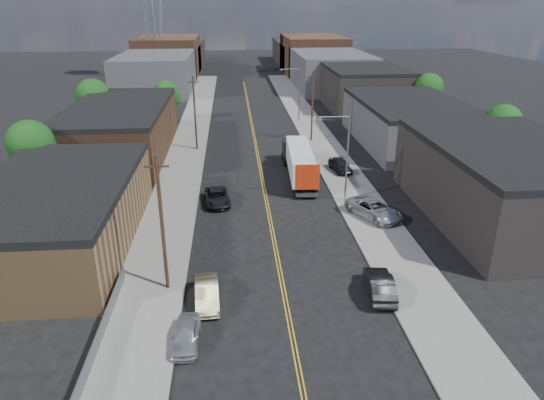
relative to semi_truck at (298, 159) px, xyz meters
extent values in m
plane|color=black|center=(-4.20, 27.08, -2.16)|extent=(260.00, 260.00, 0.00)
cube|color=gold|center=(-4.20, 12.08, -2.16)|extent=(0.32, 120.00, 0.01)
cube|color=slate|center=(-13.70, 12.08, -2.09)|extent=(5.00, 140.00, 0.15)
cube|color=slate|center=(5.30, 12.08, -2.09)|extent=(5.00, 140.00, 0.15)
cube|color=brown|center=(-22.20, -14.92, 0.34)|extent=(12.00, 22.00, 5.00)
cube|color=black|center=(-22.20, -14.92, 3.14)|extent=(12.00, 22.00, 0.60)
cube|color=#513220|center=(-22.20, 11.08, 0.84)|extent=(12.00, 26.00, 6.00)
cube|color=black|center=(-22.20, 11.08, 4.14)|extent=(12.00, 26.00, 0.60)
cube|color=black|center=(17.80, -12.92, 1.09)|extent=(14.00, 22.00, 6.50)
cube|color=black|center=(17.80, -12.92, 4.64)|extent=(14.00, 22.00, 0.60)
cube|color=navy|center=(11.00, -12.92, 1.44)|extent=(0.30, 20.00, 0.80)
cube|color=#3A3A3D|center=(17.80, 13.08, 0.59)|extent=(14.00, 24.00, 5.50)
cube|color=black|center=(17.80, 13.08, 3.64)|extent=(14.00, 24.00, 0.60)
cube|color=black|center=(17.80, 39.08, 1.34)|extent=(14.00, 22.00, 7.00)
cube|color=black|center=(17.80, 39.08, 5.14)|extent=(14.00, 22.00, 0.60)
cube|color=#3A3A3D|center=(-24.20, 62.08, 1.84)|extent=(16.00, 30.00, 8.00)
cube|color=#3A3A3D|center=(15.80, 62.08, 1.84)|extent=(16.00, 30.00, 8.00)
cube|color=#513220|center=(-24.20, 87.08, 2.84)|extent=(16.00, 26.00, 10.00)
cube|color=#513220|center=(15.80, 87.08, 2.84)|extent=(16.00, 26.00, 10.00)
cube|color=black|center=(-24.20, 107.08, 1.34)|extent=(16.00, 40.00, 7.00)
cube|color=black|center=(15.80, 107.08, 1.34)|extent=(16.00, 40.00, 7.00)
cylinder|color=gray|center=(-26.20, 77.08, 12.84)|extent=(0.80, 0.80, 30.00)
cylinder|color=gray|center=(-27.96, 75.32, 12.84)|extent=(1.94, 1.94, 29.98)
cylinder|color=gray|center=(-24.44, 75.32, 12.84)|extent=(1.94, 1.94, 29.98)
cylinder|color=gray|center=(-27.96, 78.84, 12.84)|extent=(1.94, 1.94, 29.98)
cylinder|color=gray|center=(-24.44, 78.84, 12.84)|extent=(1.94, 1.94, 29.98)
cylinder|color=gray|center=(3.80, -7.92, 2.34)|extent=(0.18, 0.18, 9.00)
cylinder|color=gray|center=(2.30, -7.92, 6.64)|extent=(3.00, 0.12, 0.12)
cube|color=gray|center=(0.80, -7.92, 6.54)|extent=(0.60, 0.25, 0.18)
cylinder|color=gray|center=(3.80, 27.08, 2.34)|extent=(0.18, 0.18, 9.00)
cylinder|color=gray|center=(2.30, 27.08, 6.64)|extent=(3.00, 0.12, 0.12)
cube|color=gray|center=(0.80, 27.08, 6.54)|extent=(0.60, 0.25, 0.18)
cylinder|color=black|center=(-12.40, -22.92, 2.84)|extent=(0.26, 0.26, 10.00)
cube|color=black|center=(-12.40, -22.92, 7.04)|extent=(1.60, 0.12, 0.12)
cylinder|color=black|center=(-12.40, 12.08, 2.84)|extent=(0.26, 0.26, 10.00)
cube|color=black|center=(-12.40, 12.08, 7.04)|extent=(1.60, 0.12, 0.12)
cylinder|color=black|center=(4.00, 15.08, 2.84)|extent=(0.26, 0.26, 10.00)
cube|color=black|center=(4.00, 15.08, 7.04)|extent=(1.60, 0.12, 0.12)
cube|color=slate|center=(-15.70, -29.42, -1.56)|extent=(0.02, 16.00, 1.20)
cube|color=slate|center=(-15.70, -29.42, -0.96)|extent=(0.05, 16.00, 0.05)
cylinder|color=black|center=(-28.20, -2.92, -0.04)|extent=(0.36, 0.36, 4.25)
sphere|color=#0F360E|center=(-28.20, -2.92, 3.36)|extent=(4.76, 4.76, 4.76)
sphere|color=#0F360E|center=(-27.60, -2.62, 2.51)|extent=(3.74, 3.74, 3.74)
sphere|color=#0F360E|center=(-28.70, -3.32, 2.77)|extent=(3.40, 3.40, 3.40)
cylinder|color=black|center=(-28.20, 22.08, 0.09)|extent=(0.36, 0.36, 4.50)
sphere|color=#0F360E|center=(-28.20, 22.08, 3.69)|extent=(5.04, 5.04, 5.04)
sphere|color=#0F360E|center=(-27.60, 22.38, 2.79)|extent=(3.96, 3.96, 3.96)
sphere|color=#0F360E|center=(-28.70, 21.68, 3.06)|extent=(3.60, 3.60, 3.60)
cylinder|color=black|center=(-18.20, 29.08, -0.29)|extent=(0.36, 0.36, 3.75)
sphere|color=#0F360E|center=(-18.20, 29.08, 2.71)|extent=(4.20, 4.20, 4.20)
sphere|color=#0F360E|center=(-17.60, 29.38, 1.96)|extent=(3.30, 3.30, 3.30)
sphere|color=#0F360E|center=(-18.70, 28.68, 2.19)|extent=(3.00, 3.00, 3.00)
cylinder|color=black|center=(25.80, 3.08, -0.16)|extent=(0.36, 0.36, 4.00)
sphere|color=#0F360E|center=(25.80, 3.08, 3.04)|extent=(4.48, 4.48, 4.48)
sphere|color=#0F360E|center=(26.40, 3.38, 2.24)|extent=(3.52, 3.52, 3.52)
sphere|color=#0F360E|center=(25.30, 2.68, 2.48)|extent=(3.20, 3.20, 3.20)
cylinder|color=black|center=(25.80, 27.08, -0.04)|extent=(0.36, 0.36, 4.25)
sphere|color=#0F360E|center=(25.80, 27.08, 3.36)|extent=(4.76, 4.76, 4.76)
sphere|color=#0F360E|center=(26.40, 27.38, 2.51)|extent=(3.74, 3.74, 3.74)
sphere|color=#0F360E|center=(25.30, 26.68, 2.77)|extent=(3.40, 3.40, 3.40)
cube|color=silver|center=(0.00, -1.45, 0.30)|extent=(3.05, 11.48, 2.65)
cube|color=#A5250C|center=(0.00, -7.14, 0.30)|extent=(2.49, 0.25, 2.67)
cube|color=gray|center=(0.00, -7.14, -1.64)|extent=(2.37, 0.72, 0.25)
cube|color=black|center=(0.00, 5.56, -0.69)|extent=(2.52, 3.15, 2.94)
cylinder|color=black|center=(0.00, -5.74, -1.69)|extent=(2.51, 1.07, 0.95)
cylinder|color=black|center=(0.00, 5.56, -1.69)|extent=(2.41, 1.07, 0.95)
imported|color=#B8BCBE|center=(-10.60, -29.14, -1.50)|extent=(1.68, 3.94, 1.33)
imported|color=#827B55|center=(-9.53, -24.92, -1.42)|extent=(1.83, 4.57, 1.48)
imported|color=black|center=(-9.20, -7.46, -1.45)|extent=(2.89, 5.34, 1.42)
imported|color=black|center=(2.40, -24.92, -1.37)|extent=(2.23, 4.97, 1.58)
imported|color=#B4B7B9|center=(5.53, -12.29, -1.19)|extent=(5.16, 6.48, 1.64)
imported|color=black|center=(5.24, 1.08, -1.26)|extent=(2.49, 4.67, 1.51)
camera|label=1|loc=(-7.47, -53.02, 16.90)|focal=32.00mm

